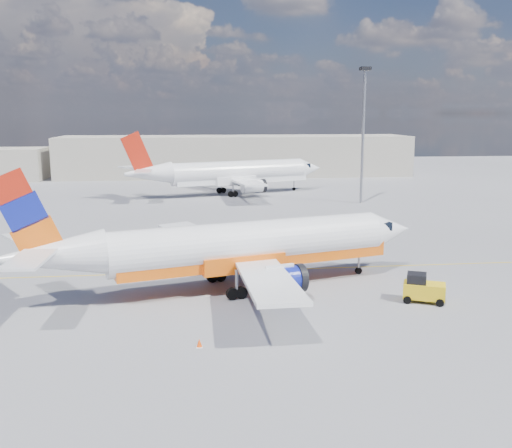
{
  "coord_description": "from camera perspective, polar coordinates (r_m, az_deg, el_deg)",
  "views": [
    {
      "loc": [
        -4.24,
        -41.27,
        12.48
      ],
      "look_at": [
        1.05,
        4.63,
        3.5
      ],
      "focal_mm": 40.0,
      "sensor_mm": 36.0,
      "label": 1
    }
  ],
  "objects": [
    {
      "name": "floodlight_mast",
      "position": [
        81.27,
        10.69,
        9.91
      ],
      "size": [
        1.36,
        1.36,
        18.7
      ],
      "color": "gray",
      "rests_on": "ground"
    },
    {
      "name": "main_jet",
      "position": [
        40.76,
        -1.89,
        -2.29
      ],
      "size": [
        30.95,
        23.61,
        9.36
      ],
      "rotation": [
        0.0,
        0.0,
        0.27
      ],
      "color": "white",
      "rests_on": "ground"
    },
    {
      "name": "taxi_line",
      "position": [
        46.19,
        -1.07,
        -4.67
      ],
      "size": [
        70.0,
        0.15,
        0.01
      ],
      "primitive_type": "cube",
      "color": "gold",
      "rests_on": "ground"
    },
    {
      "name": "traffic_cone",
      "position": [
        31.72,
        -5.69,
        -11.76
      ],
      "size": [
        0.35,
        0.35,
        0.49
      ],
      "color": "white",
      "rests_on": "ground"
    },
    {
      "name": "gse_tug",
      "position": [
        40.12,
        16.34,
        -6.22
      ],
      "size": [
        3.06,
        2.57,
        1.93
      ],
      "rotation": [
        0.0,
        0.0,
        -0.41
      ],
      "color": "black",
      "rests_on": "ground"
    },
    {
      "name": "second_jet",
      "position": [
        88.91,
        -2.38,
        5.09
      ],
      "size": [
        33.0,
        25.05,
        10.02
      ],
      "rotation": [
        0.0,
        0.0,
        0.33
      ],
      "color": "white",
      "rests_on": "ground"
    },
    {
      "name": "ground",
      "position": [
        43.33,
        -0.68,
        -5.74
      ],
      "size": [
        240.0,
        240.0,
        0.0
      ],
      "primitive_type": "plane",
      "color": "slate",
      "rests_on": "ground"
    },
    {
      "name": "terminal_main",
      "position": [
        116.95,
        -2.04,
        6.83
      ],
      "size": [
        70.0,
        14.0,
        8.0
      ],
      "primitive_type": "cube",
      "color": "#AEA695",
      "rests_on": "ground"
    }
  ]
}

